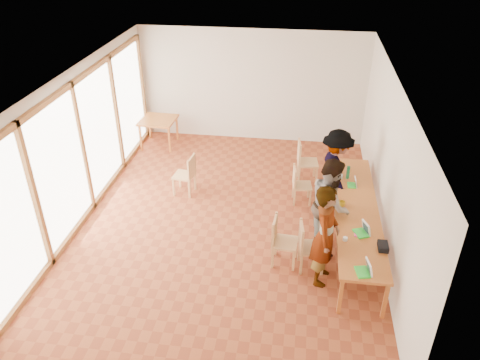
{
  "coord_description": "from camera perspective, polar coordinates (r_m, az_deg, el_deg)",
  "views": [
    {
      "loc": [
        1.36,
        -7.87,
        5.6
      ],
      "look_at": [
        0.28,
        -0.25,
        1.1
      ],
      "focal_mm": 35.0,
      "sensor_mm": 36.0,
      "label": 1
    }
  ],
  "objects": [
    {
      "name": "side_table",
      "position": [
        12.69,
        -9.94,
        6.97
      ],
      "size": [
        0.9,
        0.9,
        0.75
      ],
      "rotation": [
        0.0,
        0.0,
        -0.05
      ],
      "color": "#BC6129",
      "rests_on": "ground"
    },
    {
      "name": "person_far",
      "position": [
        9.89,
        11.56,
        1.19
      ],
      "size": [
        0.89,
        1.26,
        1.78
      ],
      "primitive_type": "imported",
      "rotation": [
        0.0,
        0.0,
        1.78
      ],
      "color": "gray",
      "rests_on": "ground"
    },
    {
      "name": "laptop_near",
      "position": [
        7.53,
        15.07,
        -10.5
      ],
      "size": [
        0.28,
        0.3,
        0.22
      ],
      "rotation": [
        0.0,
        0.0,
        0.2
      ],
      "color": "#30DA38",
      "rests_on": "communal_table"
    },
    {
      "name": "communal_table",
      "position": [
        9.02,
        14.0,
        -3.63
      ],
      "size": [
        0.8,
        4.0,
        0.75
      ],
      "color": "#BC6129",
      "rests_on": "ground"
    },
    {
      "name": "black_pouch",
      "position": [
        8.09,
        17.04,
        -7.75
      ],
      "size": [
        0.16,
        0.26,
        0.09
      ],
      "primitive_type": "cube",
      "color": "black",
      "rests_on": "communal_table"
    },
    {
      "name": "chair_near",
      "position": [
        8.35,
        4.86,
        -6.83
      ],
      "size": [
        0.47,
        0.47,
        0.5
      ],
      "rotation": [
        0.0,
        0.0,
        -0.08
      ],
      "color": "tan",
      "rests_on": "ground"
    },
    {
      "name": "window_wall",
      "position": [
        9.87,
        -18.81,
        4.05
      ],
      "size": [
        0.1,
        8.0,
        3.0
      ],
      "primitive_type": "cube",
      "color": "white",
      "rests_on": "ground"
    },
    {
      "name": "clear_glass",
      "position": [
        9.88,
        12.22,
        0.43
      ],
      "size": [
        0.07,
        0.07,
        0.09
      ],
      "primitive_type": "cylinder",
      "color": "silver",
      "rests_on": "communal_table"
    },
    {
      "name": "chair_spare",
      "position": [
        10.38,
        -6.39,
        1.09
      ],
      "size": [
        0.48,
        0.48,
        0.49
      ],
      "rotation": [
        0.0,
        0.0,
        3.02
      ],
      "color": "tan",
      "rests_on": "ground"
    },
    {
      "name": "laptop_mid",
      "position": [
        8.33,
        14.81,
        -5.98
      ],
      "size": [
        0.31,
        0.33,
        0.22
      ],
      "rotation": [
        0.0,
        0.0,
        0.4
      ],
      "color": "#30DA38",
      "rests_on": "communal_table"
    },
    {
      "name": "pink_phone",
      "position": [
        8.29,
        13.92,
        -6.51
      ],
      "size": [
        0.05,
        0.1,
        0.01
      ],
      "primitive_type": "cube",
      "color": "#EF3892",
      "rests_on": "communal_table"
    },
    {
      "name": "person_near",
      "position": [
        7.87,
        10.34,
        -6.68
      ],
      "size": [
        0.53,
        0.73,
        1.86
      ],
      "primitive_type": "imported",
      "rotation": [
        0.0,
        0.0,
        1.44
      ],
      "color": "gray",
      "rests_on": "ground"
    },
    {
      "name": "laptop_far",
      "position": [
        9.66,
        13.68,
        -0.44
      ],
      "size": [
        0.19,
        0.23,
        0.19
      ],
      "rotation": [
        0.0,
        0.0,
        0.02
      ],
      "color": "#30DA38",
      "rests_on": "communal_table"
    },
    {
      "name": "person_mid",
      "position": [
        8.69,
        10.93,
        -2.92
      ],
      "size": [
        0.75,
        0.93,
        1.84
      ],
      "primitive_type": "imported",
      "rotation": [
        0.0,
        0.0,
        1.63
      ],
      "color": "gray",
      "rests_on": "ground"
    },
    {
      "name": "wall_front",
      "position": [
        5.8,
        -8.24,
        -15.1
      ],
      "size": [
        6.0,
        0.1,
        3.0
      ],
      "primitive_type": "cube",
      "color": "beige",
      "rests_on": "ground"
    },
    {
      "name": "chair_empty",
      "position": [
        10.89,
        7.73,
        2.76
      ],
      "size": [
        0.52,
        0.52,
        0.53
      ],
      "rotation": [
        0.0,
        0.0,
        0.11
      ],
      "color": "tan",
      "rests_on": "ground"
    },
    {
      "name": "green_bottle",
      "position": [
        9.86,
        13.03,
        0.91
      ],
      "size": [
        0.07,
        0.07,
        0.28
      ],
      "primitive_type": "cylinder",
      "color": "#1B7A45",
      "rests_on": "communal_table"
    },
    {
      "name": "chair_far",
      "position": [
        10.11,
        7.12,
        -0.13
      ],
      "size": [
        0.44,
        0.44,
        0.45
      ],
      "rotation": [
        0.0,
        0.0,
        0.13
      ],
      "color": "tan",
      "rests_on": "ground"
    },
    {
      "name": "ceiling",
      "position": [
        8.4,
        -1.71,
        12.38
      ],
      "size": [
        6.0,
        8.0,
        0.04
      ],
      "primitive_type": "cube",
      "color": "white",
      "rests_on": "wall_back"
    },
    {
      "name": "ground",
      "position": [
        9.76,
        -1.44,
        -4.74
      ],
      "size": [
        8.0,
        8.0,
        0.0
      ],
      "primitive_type": "plane",
      "color": "#954624",
      "rests_on": "ground"
    },
    {
      "name": "yellow_mug",
      "position": [
        8.96,
        12.32,
        -2.87
      ],
      "size": [
        0.14,
        0.14,
        0.1
      ],
      "primitive_type": "imported",
      "rotation": [
        0.0,
        0.0,
        -0.11
      ],
      "color": "gold",
      "rests_on": "communal_table"
    },
    {
      "name": "wall_back",
      "position": [
        12.63,
        1.46,
        11.36
      ],
      "size": [
        6.0,
        0.1,
        3.0
      ],
      "primitive_type": "cube",
      "color": "beige",
      "rests_on": "ground"
    },
    {
      "name": "wall_right",
      "position": [
        9.03,
        17.58,
        1.76
      ],
      "size": [
        0.1,
        8.0,
        3.0
      ],
      "primitive_type": "cube",
      "color": "beige",
      "rests_on": "ground"
    },
    {
      "name": "chair_mid",
      "position": [
        8.28,
        8.09,
        -7.48
      ],
      "size": [
        0.48,
        0.48,
        0.5
      ],
      "rotation": [
        0.0,
        0.0,
        0.12
      ],
      "color": "tan",
      "rests_on": "ground"
    },
    {
      "name": "condiment_cup",
      "position": [
        8.12,
        12.7,
        -7.02
      ],
      "size": [
        0.08,
        0.08,
        0.06
      ],
      "primitive_type": "cylinder",
      "color": "white",
      "rests_on": "communal_table"
    }
  ]
}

